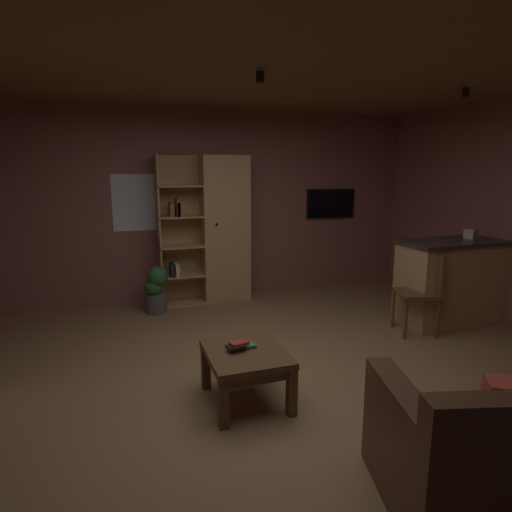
{
  "coord_description": "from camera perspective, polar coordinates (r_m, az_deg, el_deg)",
  "views": [
    {
      "loc": [
        -1.18,
        -3.15,
        1.8
      ],
      "look_at": [
        0.0,
        0.4,
        1.05
      ],
      "focal_mm": 29.86,
      "sensor_mm": 36.0,
      "label": 1
    }
  ],
  "objects": [
    {
      "name": "wall_back",
      "position": [
        6.1,
        -7.26,
        6.74
      ],
      "size": [
        6.47,
        0.06,
        2.64
      ],
      "primitive_type": "cube",
      "color": "#8E544C",
      "rests_on": "ground"
    },
    {
      "name": "table_book_0",
      "position": [
        3.46,
        -0.94,
        -11.92
      ],
      "size": [
        0.1,
        0.09,
        0.03
      ],
      "primitive_type": "cube",
      "rotation": [
        0.0,
        0.0,
        0.02
      ],
      "color": "#387247",
      "rests_on": "coffee_table"
    },
    {
      "name": "track_light_spot_2",
      "position": [
        5.01,
        26.25,
        19.05
      ],
      "size": [
        0.07,
        0.07,
        0.09
      ],
      "primitive_type": "cylinder",
      "color": "black"
    },
    {
      "name": "kitchen_bar_counter",
      "position": [
        5.69,
        25.68,
        -2.95
      ],
      "size": [
        1.56,
        0.63,
        1.0
      ],
      "color": "tan",
      "rests_on": "ground"
    },
    {
      "name": "window_pane_back",
      "position": [
        5.95,
        -15.64,
        6.9
      ],
      "size": [
        0.65,
        0.01,
        0.75
      ],
      "primitive_type": "cube",
      "color": "white"
    },
    {
      "name": "ceiling",
      "position": [
        3.47,
        2.32,
        25.47
      ],
      "size": [
        6.35,
        5.58,
        0.02
      ],
      "primitive_type": "cube",
      "color": "brown"
    },
    {
      "name": "tissue_box",
      "position": [
        5.71,
        26.82,
        2.65
      ],
      "size": [
        0.15,
        0.15,
        0.11
      ],
      "primitive_type": "cube",
      "rotation": [
        0.0,
        0.0,
        0.33
      ],
      "color": "#BFB299",
      "rests_on": "kitchen_bar_counter"
    },
    {
      "name": "wall_mounted_tv",
      "position": [
        6.73,
        9.96,
        6.93
      ],
      "size": [
        0.79,
        0.06,
        0.45
      ],
      "color": "black"
    },
    {
      "name": "coffee_table",
      "position": [
        3.43,
        -1.34,
        -13.9
      ],
      "size": [
        0.6,
        0.68,
        0.42
      ],
      "color": "brown",
      "rests_on": "ground"
    },
    {
      "name": "floor",
      "position": [
        3.82,
        1.99,
        -16.95
      ],
      "size": [
        6.35,
        5.58,
        0.02
      ],
      "primitive_type": "cube",
      "color": "olive",
      "rests_on": "ground"
    },
    {
      "name": "bookshelf_cabinet",
      "position": [
        5.91,
        -5.04,
        3.46
      ],
      "size": [
        1.23,
        0.41,
        2.0
      ],
      "color": "tan",
      "rests_on": "ground"
    },
    {
      "name": "track_light_spot_1",
      "position": [
        3.84,
        0.57,
        22.86
      ],
      "size": [
        0.07,
        0.07,
        0.09
      ],
      "primitive_type": "cylinder",
      "color": "black"
    },
    {
      "name": "potted_floor_plant",
      "position": [
        5.59,
        -13.26,
        -4.37
      ],
      "size": [
        0.3,
        0.3,
        0.62
      ],
      "color": "#4C4C51",
      "rests_on": "ground"
    },
    {
      "name": "table_book_1",
      "position": [
        3.39,
        -2.74,
        -12.0
      ],
      "size": [
        0.15,
        0.12,
        0.02
      ],
      "primitive_type": "cube",
      "rotation": [
        0.0,
        0.0,
        0.19
      ],
      "color": "black",
      "rests_on": "coffee_table"
    },
    {
      "name": "table_book_2",
      "position": [
        3.37,
        -2.28,
        -11.63
      ],
      "size": [
        0.15,
        0.11,
        0.03
      ],
      "primitive_type": "cube",
      "rotation": [
        0.0,
        0.0,
        0.25
      ],
      "color": "#B22D2D",
      "rests_on": "coffee_table"
    },
    {
      "name": "dining_chair",
      "position": [
        5.1,
        21.58,
        -3.91
      ],
      "size": [
        0.52,
        0.52,
        0.92
      ],
      "color": "brown",
      "rests_on": "ground"
    }
  ]
}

